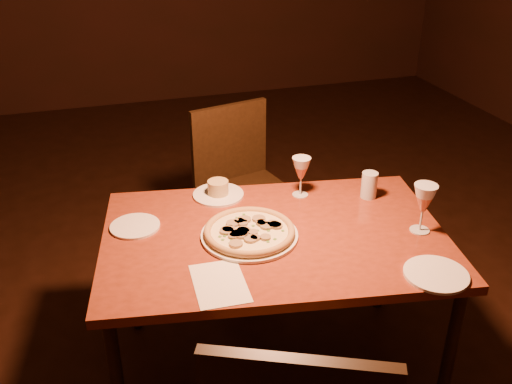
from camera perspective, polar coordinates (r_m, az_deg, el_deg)
name	(u,v)px	position (r m, az deg, el deg)	size (l,w,h in m)	color
floor	(250,331)	(2.76, -0.61, -13.77)	(7.00, 7.00, 0.00)	black
dining_table	(274,247)	(2.18, 1.85, -5.55)	(1.41, 1.03, 0.69)	maroon
chair_far	(242,183)	(2.95, -1.43, 0.92)	(0.51, 0.51, 0.88)	black
pizza_plate	(249,232)	(2.12, -0.66, -4.01)	(0.36, 0.36, 0.04)	white
ramekin_saucer	(218,191)	(2.41, -3.80, 0.10)	(0.21, 0.21, 0.07)	white
wine_glass_far	(301,177)	(2.39, 4.51, 1.53)	(0.08, 0.08, 0.17)	#BB674E
wine_glass_right	(423,208)	(2.21, 16.35, -1.58)	(0.09, 0.09, 0.19)	#BB674E
water_tumbler	(369,185)	(2.43, 11.25, 0.69)	(0.07, 0.07, 0.11)	silver
side_plate_left	(135,226)	(2.24, -12.00, -3.37)	(0.19, 0.19, 0.01)	white
side_plate_near	(436,274)	(2.02, 17.56, -7.85)	(0.22, 0.22, 0.01)	white
menu_card	(220,283)	(1.90, -3.67, -9.09)	(0.17, 0.25, 0.00)	silver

